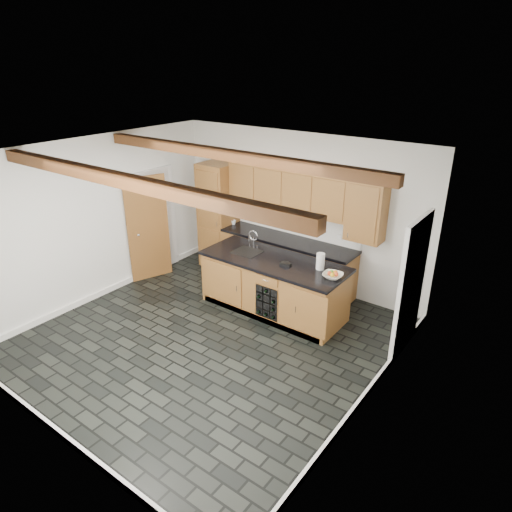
{
  "coord_description": "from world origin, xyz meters",
  "views": [
    {
      "loc": [
        4.08,
        -4.31,
        3.96
      ],
      "look_at": [
        0.31,
        0.8,
        1.18
      ],
      "focal_mm": 32.0,
      "sensor_mm": 36.0,
      "label": 1
    }
  ],
  "objects": [
    {
      "name": "paper_towel",
      "position": [
        1.07,
        1.44,
        1.06
      ],
      "size": [
        0.13,
        0.13,
        0.26
      ],
      "primitive_type": "cylinder",
      "color": "white",
      "rests_on": "island"
    },
    {
      "name": "ground",
      "position": [
        0.0,
        0.0,
        0.0
      ],
      "size": [
        5.0,
        5.0,
        0.0
      ],
      "primitive_type": "plane",
      "color": "black",
      "rests_on": "ground"
    },
    {
      "name": "fruit_bowl",
      "position": [
        1.38,
        1.27,
        0.97
      ],
      "size": [
        0.33,
        0.33,
        0.07
      ],
      "primitive_type": "imported",
      "rotation": [
        0.0,
        0.0,
        0.12
      ],
      "color": "white",
      "rests_on": "island"
    },
    {
      "name": "island",
      "position": [
        0.31,
        1.28,
        0.46
      ],
      "size": [
        2.48,
        0.96,
        0.93
      ],
      "color": "#9F6C33",
      "rests_on": "ground"
    },
    {
      "name": "room_shell",
      "position": [
        -0.09,
        0.53,
        1.53
      ],
      "size": [
        5.01,
        5.0,
        5.0
      ],
      "color": "white",
      "rests_on": "ground"
    },
    {
      "name": "fruit_cluster",
      "position": [
        1.38,
        1.27,
        1.01
      ],
      "size": [
        0.16,
        0.17,
        0.07
      ],
      "color": "#D4421C",
      "rests_on": "fruit_bowl"
    },
    {
      "name": "faucet",
      "position": [
        -0.25,
        1.33,
        0.96
      ],
      "size": [
        0.45,
        0.4,
        0.34
      ],
      "color": "black",
      "rests_on": "island"
    },
    {
      "name": "kitchen_scale",
      "position": [
        0.57,
        1.23,
        0.96
      ],
      "size": [
        0.18,
        0.12,
        0.05
      ],
      "rotation": [
        0.0,
        0.0,
        0.11
      ],
      "color": "black",
      "rests_on": "island"
    },
    {
      "name": "back_cabinetry",
      "position": [
        -0.38,
        2.24,
        0.98
      ],
      "size": [
        3.65,
        0.62,
        2.2
      ],
      "color": "#9F6C33",
      "rests_on": "ground"
    },
    {
      "name": "mug",
      "position": [
        -1.3,
        2.24,
        0.97
      ],
      "size": [
        0.09,
        0.09,
        0.09
      ],
      "primitive_type": "imported",
      "rotation": [
        0.0,
        0.0,
        -0.0
      ],
      "color": "white",
      "rests_on": "back_cabinetry"
    }
  ]
}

